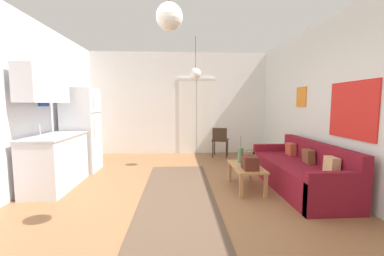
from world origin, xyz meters
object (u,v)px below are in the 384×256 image
Objects in this scene: coffee_table at (246,169)px; bamboo_vase at (241,155)px; couch at (301,173)px; handbag at (250,162)px; accent_chair at (220,140)px; pendant_lamp_far at (195,74)px; refrigerator at (82,130)px; pendant_lamp_near at (169,17)px.

coffee_table is 0.31m from bamboo_vase.
couch is 6.80× the size of handbag.
accent_chair is 0.87× the size of pendant_lamp_far.
couch is 2.64m from accent_chair.
bamboo_vase reaches higher than coffee_table.
refrigerator is (-3.19, 1.30, 0.54)m from coffee_table.
refrigerator is at bearing -176.37° from pendant_lamp_far.
couch is at bearing -0.69° from coffee_table.
couch is at bearing 12.04° from handbag.
pendant_lamp_far is at bearing 114.26° from handbag.
handbag is 0.40× the size of accent_chair.
accent_chair is at bearing 90.36° from handbag.
refrigerator is at bearing 154.60° from handbag.
couch is 1.24× the size of refrigerator.
refrigerator is at bearing 157.88° from coffee_table.
pendant_lamp_far is (-0.72, 1.21, 1.56)m from bamboo_vase.
refrigerator is (-3.15, 1.06, 0.35)m from bamboo_vase.
handbag is 0.35× the size of pendant_lamp_far.
accent_chair is at bearing 90.57° from coffee_table.
pendant_lamp_near reaches higher than handbag.
pendant_lamp_far is (-0.75, 1.66, 1.58)m from handbag.
bamboo_vase is 2.10m from pendant_lamp_far.
bamboo_vase is at bearing -59.38° from pendant_lamp_far.
refrigerator is 1.92× the size of pendant_lamp_far.
bamboo_vase is (-0.04, 0.24, 0.19)m from coffee_table.
refrigerator reaches higher than bamboo_vase.
bamboo_vase reaches higher than handbag.
couch reaches higher than coffee_table.
coffee_table is at bearing -80.41° from bamboo_vase.
coffee_table is 1.82× the size of bamboo_vase.
pendant_lamp_near is at bearing -149.75° from couch.
couch is 4.59× the size of bamboo_vase.
accent_chair is 4.32m from pendant_lamp_near.
accent_chair is at bearing 72.12° from pendant_lamp_near.
pendant_lamp_far reaches higher than refrigerator.
coffee_table is at bearing 46.21° from pendant_lamp_near.
refrigerator is 2.72m from pendant_lamp_far.
couch is at bearing 128.05° from accent_chair.
handbag is at bearing -65.74° from pendant_lamp_far.
couch is 2.38× the size of pendant_lamp_far.
coffee_table is 2.66m from pendant_lamp_near.
pendant_lamp_far is (-0.73, -0.99, 1.61)m from accent_chair.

